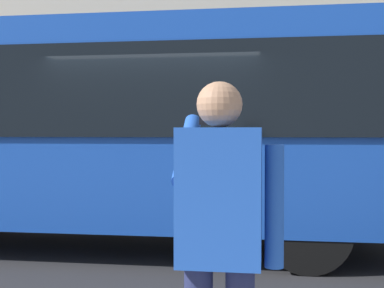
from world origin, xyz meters
TOP-DOWN VIEW (x-y plane):
  - ground_plane at (0.00, 0.00)m, footprint 60.00×60.00m
  - red_bus at (1.23, -0.31)m, footprint 9.05×2.54m
  - pedestrian_photographer at (-1.11, 4.27)m, footprint 0.53×0.52m

SIDE VIEW (x-z plane):
  - ground_plane at x=0.00m, z-range 0.00..0.00m
  - pedestrian_photographer at x=-1.11m, z-range 0.29..1.99m
  - red_bus at x=1.23m, z-range 0.14..3.22m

